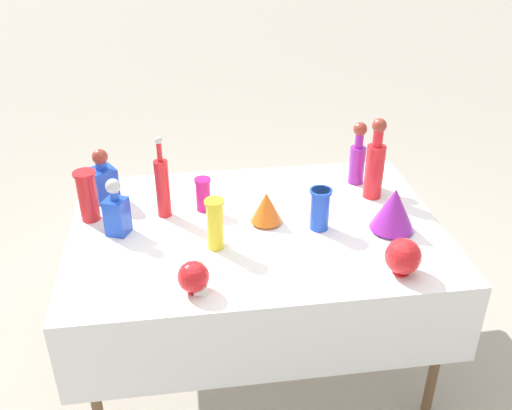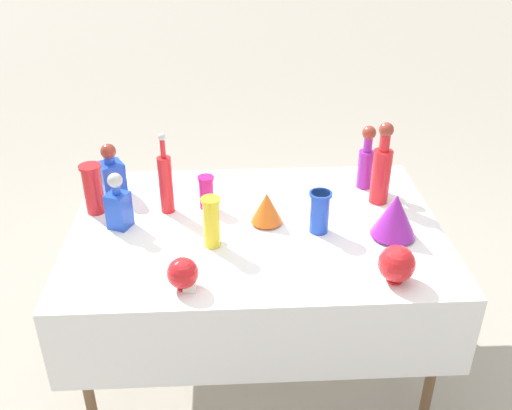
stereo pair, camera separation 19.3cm
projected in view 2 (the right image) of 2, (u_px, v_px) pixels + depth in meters
name	position (u px, v px, depth m)	size (l,w,h in m)	color
ground_plane	(256.00, 352.00, 2.90)	(40.00, 40.00, 0.00)	#A0998C
display_table	(256.00, 241.00, 2.52)	(1.62, 1.14, 0.76)	white
tall_bottle_0	(366.00, 160.00, 2.77)	(0.08, 0.08, 0.32)	purple
tall_bottle_1	(166.00, 182.00, 2.56)	(0.06, 0.06, 0.38)	red
tall_bottle_2	(382.00, 169.00, 2.63)	(0.09, 0.09, 0.40)	red
square_decanter_0	(111.00, 173.00, 2.73)	(0.15, 0.15, 0.26)	blue
square_decanter_1	(118.00, 205.00, 2.46)	(0.12, 0.12, 0.26)	blue
slender_vase_0	(212.00, 221.00, 2.32)	(0.08, 0.08, 0.22)	yellow
slender_vase_1	(206.00, 191.00, 2.62)	(0.08, 0.08, 0.16)	#C61972
slender_vase_2	(93.00, 188.00, 2.56)	(0.10, 0.10, 0.23)	red
slender_vase_3	(320.00, 211.00, 2.43)	(0.10, 0.10, 0.19)	blue
fluted_vase_0	(267.00, 208.00, 2.50)	(0.14, 0.14, 0.15)	orange
fluted_vase_1	(395.00, 215.00, 2.39)	(0.19, 0.19, 0.20)	purple
round_bowl_0	(183.00, 273.00, 2.10)	(0.12, 0.12, 0.13)	red
round_bowl_1	(397.00, 264.00, 2.13)	(0.14, 0.14, 0.15)	red
price_tag_left	(189.00, 287.00, 2.10)	(0.05, 0.01, 0.04)	white
cardboard_box_behind_left	(306.00, 230.00, 3.66)	(0.44, 0.33, 0.35)	tan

